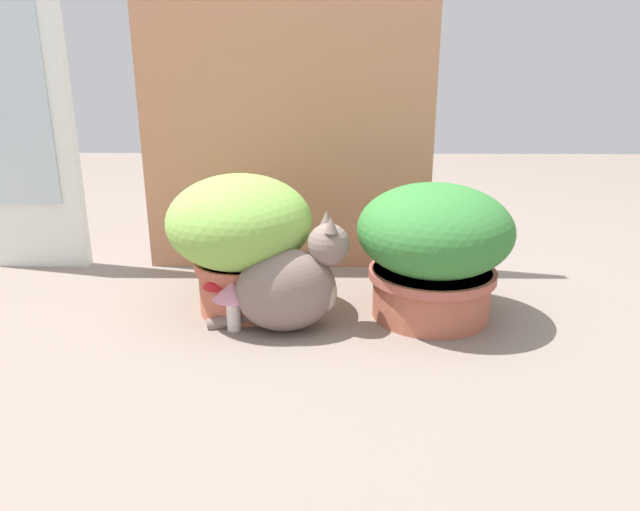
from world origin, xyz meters
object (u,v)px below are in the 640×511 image
at_px(cat, 293,285).
at_px(mushroom_ornament_pink, 233,295).
at_px(grass_planter, 240,234).
at_px(leafy_planter, 434,247).
at_px(mushroom_ornament_red, 220,282).

height_order(cat, mushroom_ornament_pink, cat).
xyz_separation_m(grass_planter, leafy_planter, (0.52, -0.03, -0.03)).
bearing_deg(mushroom_ornament_red, cat, -11.94).
relative_size(grass_planter, leafy_planter, 0.95).
distance_m(grass_planter, mushroom_ornament_pink, 0.18).
height_order(mushroom_ornament_pink, mushroom_ornament_red, mushroom_ornament_red).
relative_size(mushroom_ornament_pink, mushroom_ornament_red, 0.88).
bearing_deg(mushroom_ornament_red, grass_planter, 57.45).
xyz_separation_m(cat, mushroom_ornament_red, (-0.20, 0.04, -0.01)).
xyz_separation_m(mushroom_ornament_pink, mushroom_ornament_red, (-0.04, 0.05, 0.01)).
distance_m(mushroom_ornament_pink, mushroom_ornament_red, 0.07).
relative_size(cat, mushroom_ornament_red, 2.54).
distance_m(leafy_planter, cat, 0.39).
bearing_deg(leafy_planter, mushroom_ornament_pink, -169.06).
bearing_deg(cat, grass_planter, 141.89).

